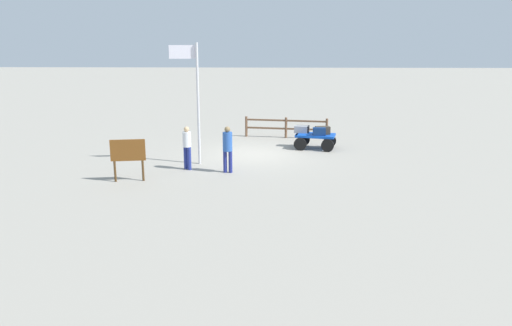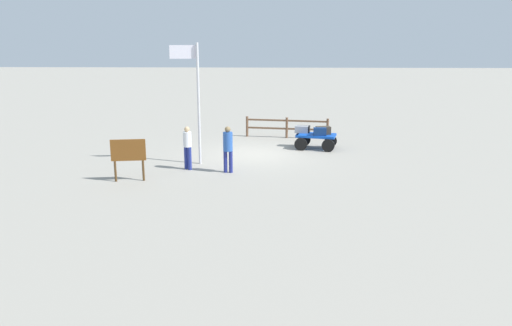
{
  "view_description": "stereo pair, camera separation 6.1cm",
  "coord_description": "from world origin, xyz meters",
  "px_view_note": "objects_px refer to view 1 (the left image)",
  "views": [
    {
      "loc": [
        -0.6,
        21.12,
        4.92
      ],
      "look_at": [
        -0.2,
        6.0,
        1.12
      ],
      "focal_mm": 35.74,
      "sensor_mm": 36.0,
      "label": 1
    },
    {
      "loc": [
        -0.66,
        21.11,
        4.92
      ],
      "look_at": [
        -0.2,
        6.0,
        1.12
      ],
      "focal_mm": 35.74,
      "sensor_mm": 36.0,
      "label": 2
    }
  ],
  "objects_px": {
    "suitcase_olive": "(301,129)",
    "worker_trailing": "(187,145)",
    "suitcase_tan": "(323,130)",
    "suitcase_navy": "(303,129)",
    "signboard": "(128,153)",
    "flagpole": "(194,92)",
    "suitcase_dark": "(319,132)",
    "worker_lead": "(228,146)",
    "luggage_cart": "(315,139)"
  },
  "relations": [
    {
      "from": "suitcase_olive",
      "to": "worker_trailing",
      "type": "bearing_deg",
      "value": 42.4
    },
    {
      "from": "suitcase_tan",
      "to": "worker_trailing",
      "type": "height_order",
      "value": "worker_trailing"
    },
    {
      "from": "suitcase_navy",
      "to": "signboard",
      "type": "xyz_separation_m",
      "value": [
        6.34,
        5.81,
        0.18
      ]
    },
    {
      "from": "suitcase_navy",
      "to": "flagpole",
      "type": "distance_m",
      "value": 5.81
    },
    {
      "from": "suitcase_navy",
      "to": "worker_trailing",
      "type": "xyz_separation_m",
      "value": [
        4.57,
        4.16,
        0.13
      ]
    },
    {
      "from": "suitcase_tan",
      "to": "suitcase_dark",
      "type": "height_order",
      "value": "suitcase_dark"
    },
    {
      "from": "suitcase_olive",
      "to": "worker_lead",
      "type": "relative_size",
      "value": 0.37
    },
    {
      "from": "luggage_cart",
      "to": "suitcase_navy",
      "type": "relative_size",
      "value": 3.03
    },
    {
      "from": "flagpole",
      "to": "signboard",
      "type": "relative_size",
      "value": 3.17
    },
    {
      "from": "suitcase_dark",
      "to": "flagpole",
      "type": "distance_m",
      "value": 6.0
    },
    {
      "from": "worker_lead",
      "to": "flagpole",
      "type": "distance_m",
      "value": 2.61
    },
    {
      "from": "worker_trailing",
      "to": "signboard",
      "type": "xyz_separation_m",
      "value": [
        1.77,
        1.65,
        0.06
      ]
    },
    {
      "from": "suitcase_olive",
      "to": "flagpole",
      "type": "relative_size",
      "value": 0.14
    },
    {
      "from": "luggage_cart",
      "to": "suitcase_navy",
      "type": "height_order",
      "value": "suitcase_navy"
    },
    {
      "from": "suitcase_olive",
      "to": "suitcase_dark",
      "type": "distance_m",
      "value": 1.0
    },
    {
      "from": "suitcase_olive",
      "to": "signboard",
      "type": "relative_size",
      "value": 0.43
    },
    {
      "from": "luggage_cart",
      "to": "suitcase_dark",
      "type": "distance_m",
      "value": 0.51
    },
    {
      "from": "suitcase_navy",
      "to": "suitcase_dark",
      "type": "distance_m",
      "value": 0.98
    },
    {
      "from": "suitcase_navy",
      "to": "signboard",
      "type": "relative_size",
      "value": 0.44
    },
    {
      "from": "worker_lead",
      "to": "worker_trailing",
      "type": "bearing_deg",
      "value": -14.78
    },
    {
      "from": "suitcase_olive",
      "to": "worker_trailing",
      "type": "height_order",
      "value": "worker_trailing"
    },
    {
      "from": "luggage_cart",
      "to": "suitcase_tan",
      "type": "xyz_separation_m",
      "value": [
        -0.33,
        -0.0,
        0.37
      ]
    },
    {
      "from": "luggage_cart",
      "to": "suitcase_dark",
      "type": "bearing_deg",
      "value": 115.96
    },
    {
      "from": "luggage_cart",
      "to": "flagpole",
      "type": "distance_m",
      "value": 6.15
    },
    {
      "from": "luggage_cart",
      "to": "worker_trailing",
      "type": "height_order",
      "value": "worker_trailing"
    },
    {
      "from": "suitcase_tan",
      "to": "signboard",
      "type": "bearing_deg",
      "value": 36.92
    },
    {
      "from": "flagpole",
      "to": "signboard",
      "type": "height_order",
      "value": "flagpole"
    },
    {
      "from": "suitcase_navy",
      "to": "suitcase_dark",
      "type": "height_order",
      "value": "suitcase_dark"
    },
    {
      "from": "worker_lead",
      "to": "worker_trailing",
      "type": "xyz_separation_m",
      "value": [
        1.55,
        -0.41,
        -0.07
      ]
    },
    {
      "from": "worker_trailing",
      "to": "suitcase_olive",
      "type": "bearing_deg",
      "value": -137.6
    },
    {
      "from": "signboard",
      "to": "worker_trailing",
      "type": "bearing_deg",
      "value": -137.01
    },
    {
      "from": "luggage_cart",
      "to": "signboard",
      "type": "height_order",
      "value": "signboard"
    },
    {
      "from": "suitcase_tan",
      "to": "suitcase_navy",
      "type": "bearing_deg",
      "value": -24.65
    },
    {
      "from": "suitcase_tan",
      "to": "suitcase_navy",
      "type": "height_order",
      "value": "suitcase_tan"
    },
    {
      "from": "suitcase_dark",
      "to": "flagpole",
      "type": "height_order",
      "value": "flagpole"
    },
    {
      "from": "luggage_cart",
      "to": "worker_trailing",
      "type": "bearing_deg",
      "value": 36.37
    },
    {
      "from": "suitcase_tan",
      "to": "suitcase_dark",
      "type": "bearing_deg",
      "value": 60.37
    },
    {
      "from": "luggage_cart",
      "to": "suitcase_olive",
      "type": "distance_m",
      "value": 0.79
    },
    {
      "from": "suitcase_dark",
      "to": "signboard",
      "type": "xyz_separation_m",
      "value": [
        7.03,
        5.11,
        0.16
      ]
    },
    {
      "from": "worker_lead",
      "to": "suitcase_olive",
      "type": "bearing_deg",
      "value": -123.11
    },
    {
      "from": "worker_trailing",
      "to": "suitcase_dark",
      "type": "bearing_deg",
      "value": -146.69
    },
    {
      "from": "suitcase_tan",
      "to": "suitcase_dark",
      "type": "xyz_separation_m",
      "value": [
        0.18,
        0.31,
        0.0
      ]
    },
    {
      "from": "suitcase_navy",
      "to": "worker_lead",
      "type": "bearing_deg",
      "value": 56.52
    },
    {
      "from": "luggage_cart",
      "to": "suitcase_olive",
      "type": "bearing_deg",
      "value": -29.23
    },
    {
      "from": "flagpole",
      "to": "suitcase_olive",
      "type": "bearing_deg",
      "value": -143.25
    },
    {
      "from": "worker_lead",
      "to": "signboard",
      "type": "distance_m",
      "value": 3.55
    },
    {
      "from": "luggage_cart",
      "to": "suitcase_tan",
      "type": "bearing_deg",
      "value": -179.78
    },
    {
      "from": "worker_lead",
      "to": "flagpole",
      "type": "bearing_deg",
      "value": -44.09
    },
    {
      "from": "suitcase_dark",
      "to": "worker_lead",
      "type": "xyz_separation_m",
      "value": [
        3.71,
        3.86,
        0.17
      ]
    },
    {
      "from": "suitcase_olive",
      "to": "worker_lead",
      "type": "height_order",
      "value": "worker_lead"
    }
  ]
}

